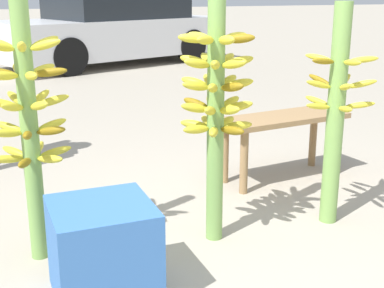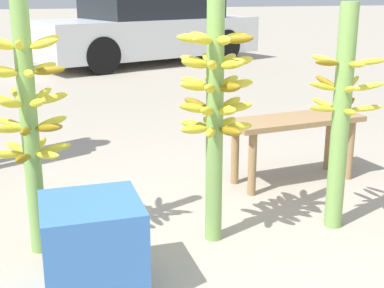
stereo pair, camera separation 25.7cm
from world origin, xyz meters
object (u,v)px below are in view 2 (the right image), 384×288
at_px(banana_stalk_center, 215,95).
at_px(parked_car, 147,29).
at_px(banana_stalk_right, 341,114).
at_px(banana_stalk_left, 28,108).
at_px(market_bench, 294,130).
at_px(produce_crate, 93,247).

distance_m(banana_stalk_center, parked_car, 7.98).
bearing_deg(parked_car, banana_stalk_right, 156.94).
bearing_deg(banana_stalk_center, banana_stalk_left, 171.68).
xyz_separation_m(banana_stalk_right, market_bench, (0.13, 0.82, -0.32)).
xyz_separation_m(banana_stalk_right, produce_crate, (-1.54, -0.33, -0.49)).
height_order(banana_stalk_center, produce_crate, banana_stalk_center).
relative_size(banana_stalk_left, market_bench, 1.46).
distance_m(banana_stalk_center, produce_crate, 1.06).
bearing_deg(banana_stalk_left, produce_crate, -64.38).
height_order(banana_stalk_center, banana_stalk_right, banana_stalk_center).
distance_m(banana_stalk_right, produce_crate, 1.65).
height_order(banana_stalk_left, market_bench, banana_stalk_left).
distance_m(banana_stalk_right, parked_car, 7.93).
relative_size(banana_stalk_center, banana_stalk_right, 1.19).
relative_size(market_bench, parked_car, 0.23).
distance_m(banana_stalk_left, produce_crate, 0.83).
xyz_separation_m(banana_stalk_left, market_bench, (1.92, 0.62, -0.42)).
xyz_separation_m(parked_car, produce_crate, (-2.06, -8.24, -0.44)).
bearing_deg(banana_stalk_center, parked_car, 80.57).
xyz_separation_m(banana_stalk_left, parked_car, (2.31, 7.72, -0.16)).
xyz_separation_m(market_bench, parked_car, (0.39, 7.10, 0.26)).
relative_size(banana_stalk_left, parked_car, 0.33).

